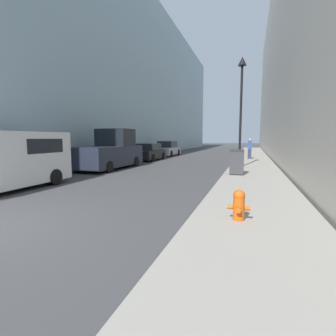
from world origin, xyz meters
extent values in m
cube|color=#9E998E|center=(5.58, 18.00, 0.06)|extent=(2.83, 60.00, 0.13)
cube|color=#99B7C6|center=(-11.20, 26.00, 8.78)|extent=(12.00, 60.00, 17.55)
cylinder|color=#D15614|center=(5.21, 2.07, 0.37)|extent=(0.24, 0.24, 0.49)
sphere|color=#D15614|center=(5.21, 2.07, 0.66)|extent=(0.25, 0.25, 0.25)
cylinder|color=#D15614|center=(5.21, 2.07, 0.74)|extent=(0.07, 0.07, 0.05)
cylinder|color=#D15614|center=(5.21, 1.89, 0.40)|extent=(0.11, 0.12, 0.11)
cylinder|color=#D15614|center=(5.03, 2.07, 0.40)|extent=(0.12, 0.09, 0.09)
cylinder|color=#D15614|center=(5.39, 2.07, 0.40)|extent=(0.12, 0.09, 0.09)
cube|color=#3D3D42|center=(4.79, 9.32, 0.70)|extent=(0.64, 0.56, 1.08)
cube|color=#2D2D31|center=(4.79, 9.32, 1.28)|extent=(0.66, 0.58, 0.08)
cylinder|color=black|center=(4.52, 9.56, 0.21)|extent=(0.05, 0.16, 0.16)
cylinder|color=black|center=(5.06, 9.56, 0.21)|extent=(0.05, 0.16, 0.16)
cylinder|color=black|center=(4.78, 12.45, 0.25)|extent=(0.25, 0.25, 0.25)
cylinder|color=black|center=(4.78, 12.45, 3.05)|extent=(0.13, 0.13, 5.85)
cone|color=black|center=(4.78, 12.45, 6.22)|extent=(0.49, 0.49, 0.49)
cube|color=white|center=(-2.95, 3.37, 1.14)|extent=(1.94, 5.12, 1.93)
cube|color=black|center=(-2.95, 4.52, 1.57)|extent=(1.96, 1.79, 0.54)
cylinder|color=black|center=(-3.85, 4.96, 0.32)|extent=(0.24, 0.64, 0.64)
cylinder|color=black|center=(-2.05, 4.96, 0.32)|extent=(0.24, 0.64, 0.64)
cube|color=#232838|center=(-2.95, 10.65, 0.78)|extent=(2.19, 5.58, 1.20)
cube|color=black|center=(-2.95, 11.63, 1.92)|extent=(2.02, 1.79, 1.08)
cylinder|color=black|center=(-3.97, 12.38, 0.32)|extent=(0.24, 0.64, 0.64)
cylinder|color=black|center=(-1.92, 12.38, 0.32)|extent=(0.24, 0.64, 0.64)
cylinder|color=black|center=(-3.97, 8.92, 0.32)|extent=(0.24, 0.64, 0.64)
cylinder|color=black|center=(-1.92, 8.92, 0.32)|extent=(0.24, 0.64, 0.64)
cube|color=black|center=(-2.87, 17.02, 0.51)|extent=(1.86, 4.09, 0.70)
cube|color=#1E2328|center=(-2.87, 17.02, 1.15)|extent=(1.64, 2.13, 0.57)
cylinder|color=black|center=(-3.73, 18.25, 0.32)|extent=(0.24, 0.64, 0.64)
cylinder|color=black|center=(-2.02, 18.25, 0.32)|extent=(0.24, 0.64, 0.64)
cylinder|color=black|center=(-3.73, 15.79, 0.32)|extent=(0.24, 0.64, 0.64)
cylinder|color=black|center=(-2.02, 15.79, 0.32)|extent=(0.24, 0.64, 0.64)
cube|color=#A3A8B2|center=(-3.04, 22.94, 0.53)|extent=(1.73, 4.61, 0.74)
cube|color=#1E2328|center=(-3.04, 22.94, 1.23)|extent=(1.52, 2.40, 0.66)
cylinder|color=black|center=(-3.84, 24.32, 0.32)|extent=(0.24, 0.64, 0.64)
cylinder|color=black|center=(-2.25, 24.32, 0.32)|extent=(0.24, 0.64, 0.64)
cylinder|color=black|center=(-3.84, 21.55, 0.32)|extent=(0.24, 0.64, 0.64)
cylinder|color=black|center=(-2.25, 21.55, 0.32)|extent=(0.24, 0.64, 0.64)
cube|color=#2D3347|center=(5.31, 19.66, 0.55)|extent=(0.29, 0.21, 0.83)
cube|color=#2D4C8C|center=(5.31, 19.66, 1.29)|extent=(0.35, 0.21, 0.66)
sphere|color=tan|center=(5.31, 19.66, 1.73)|extent=(0.23, 0.23, 0.23)
camera|label=1|loc=(5.42, -3.55, 1.86)|focal=28.00mm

